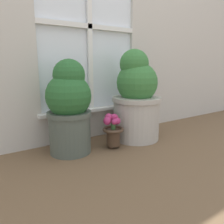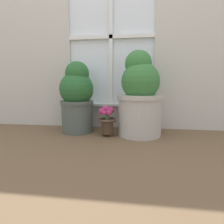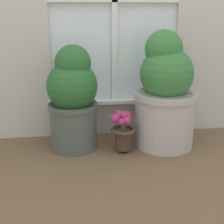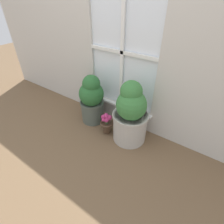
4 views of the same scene
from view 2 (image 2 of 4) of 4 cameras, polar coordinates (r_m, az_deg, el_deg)
name	(u,v)px [view 2 (image 2 of 4)]	position (r m, az deg, el deg)	size (l,w,h in m)	color
ground_plane	(101,144)	(1.31, -3.57, -10.52)	(10.00, 10.00, 0.00)	brown
potted_plant_left	(77,97)	(1.63, -11.34, 4.71)	(0.31, 0.31, 0.64)	#4C564C
potted_plant_right	(140,97)	(1.52, 9.04, 4.95)	(0.39, 0.39, 0.72)	#B7B2A8
flower_vase	(107,120)	(1.50, -1.61, -2.59)	(0.16, 0.16, 0.26)	#473323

